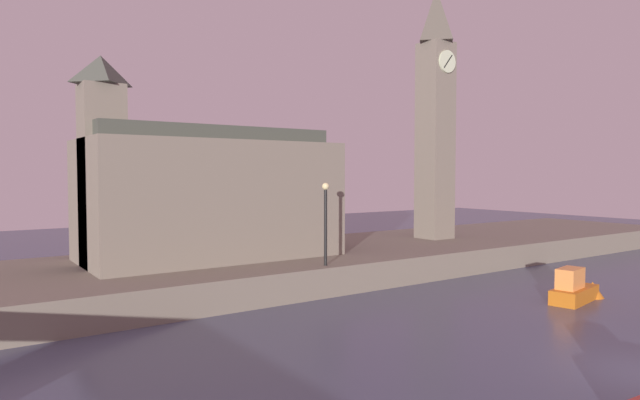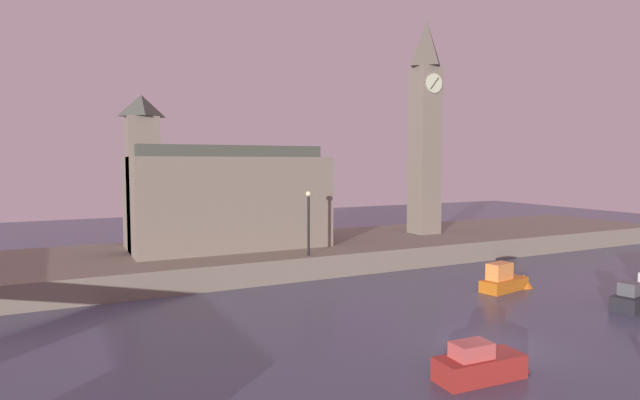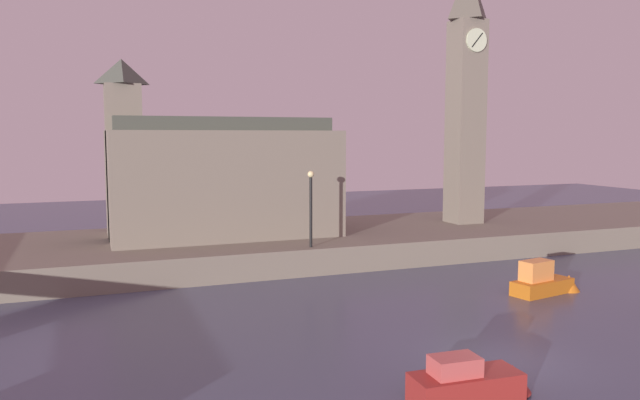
{
  "view_description": "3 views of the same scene",
  "coord_description": "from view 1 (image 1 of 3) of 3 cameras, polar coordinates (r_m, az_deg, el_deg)",
  "views": [
    {
      "loc": [
        -17.72,
        -8.03,
        6.16
      ],
      "look_at": [
        -0.53,
        16.74,
        4.73
      ],
      "focal_mm": 31.06,
      "sensor_mm": 36.0,
      "label": 1
    },
    {
      "loc": [
        -16.04,
        -15.83,
        7.61
      ],
      "look_at": [
        -0.42,
        15.4,
        5.04
      ],
      "focal_mm": 29.51,
      "sensor_mm": 36.0,
      "label": 2
    },
    {
      "loc": [
        -13.08,
        -16.85,
        7.64
      ],
      "look_at": [
        -0.86,
        15.22,
        4.04
      ],
      "focal_mm": 34.69,
      "sensor_mm": 36.0,
      "label": 3
    }
  ],
  "objects": [
    {
      "name": "clock_tower",
      "position": [
        41.0,
        11.8,
        9.05
      ],
      "size": [
        2.26,
        2.31,
        17.81
      ],
      "color": "slate",
      "rests_on": "far_embankment"
    },
    {
      "name": "streetlamp",
      "position": [
        27.99,
        0.57,
        -1.5
      ],
      "size": [
        0.36,
        0.36,
        4.21
      ],
      "color": "black",
      "rests_on": "far_embankment"
    },
    {
      "name": "parliament_hall",
      "position": [
        31.28,
        -11.77,
        0.66
      ],
      "size": [
        13.63,
        6.87,
        10.49
      ],
      "color": "slate",
      "rests_on": "far_embankment"
    },
    {
      "name": "far_embankment",
      "position": [
        33.6,
        -2.44,
        -6.55
      ],
      "size": [
        70.0,
        12.0,
        1.5
      ],
      "primitive_type": "cube",
      "color": "slate",
      "rests_on": "ground"
    },
    {
      "name": "boat_patrol_orange",
      "position": [
        29.8,
        24.95,
        -8.35
      ],
      "size": [
        3.98,
        1.83,
        1.69
      ],
      "color": "orange",
      "rests_on": "ground"
    }
  ]
}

